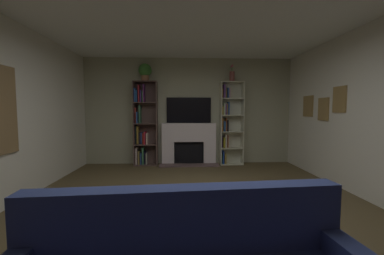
# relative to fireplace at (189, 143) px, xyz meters

# --- Properties ---
(ground_plane) EXTENTS (7.69, 7.69, 0.00)m
(ground_plane) POSITION_rel_fireplace_xyz_m (0.00, -3.11, -0.54)
(ground_plane) COLOR brown
(wall_back_accent) EXTENTS (5.37, 0.06, 2.69)m
(wall_back_accent) POSITION_rel_fireplace_xyz_m (0.00, 0.13, 0.81)
(wall_back_accent) COLOR #A8A98D
(wall_back_accent) RESTS_ON ground_plane
(fireplace) EXTENTS (1.47, 0.48, 1.04)m
(fireplace) POSITION_rel_fireplace_xyz_m (0.00, 0.00, 0.00)
(fireplace) COLOR white
(fireplace) RESTS_ON ground_plane
(tv) EXTENTS (1.12, 0.06, 0.64)m
(tv) POSITION_rel_fireplace_xyz_m (0.00, 0.07, 0.84)
(tv) COLOR black
(tv) RESTS_ON fireplace
(bookshelf_left) EXTENTS (0.58, 0.33, 2.08)m
(bookshelf_left) POSITION_rel_fireplace_xyz_m (-1.14, -0.03, 0.44)
(bookshelf_left) COLOR brown
(bookshelf_left) RESTS_ON ground_plane
(bookshelf_right) EXTENTS (0.58, 0.32, 2.08)m
(bookshelf_right) POSITION_rel_fireplace_xyz_m (1.01, -0.02, 0.53)
(bookshelf_right) COLOR beige
(bookshelf_right) RESTS_ON ground_plane
(potted_plant) EXTENTS (0.32, 0.32, 0.43)m
(potted_plant) POSITION_rel_fireplace_xyz_m (-1.08, -0.05, 1.79)
(potted_plant) COLOR #A16C4B
(potted_plant) RESTS_ON bookshelf_left
(vase_with_flowers) EXTENTS (0.13, 0.13, 0.43)m
(vase_with_flowers) POSITION_rel_fireplace_xyz_m (1.08, -0.05, 1.69)
(vase_with_flowers) COLOR brown
(vase_with_flowers) RESTS_ON bookshelf_right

